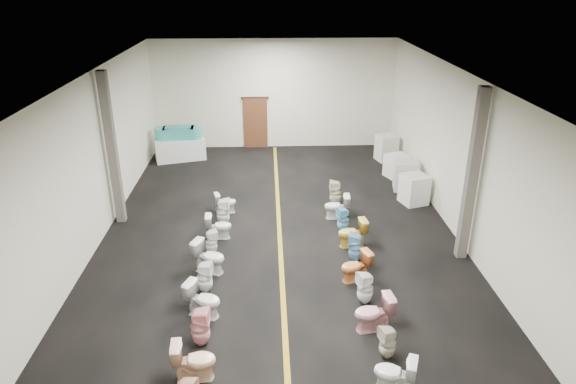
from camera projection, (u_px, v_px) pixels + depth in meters
name	position (u px, v px, depth m)	size (l,w,h in m)	color
floor	(279.00, 233.00, 14.80)	(16.00, 16.00, 0.00)	black
ceiling	(278.00, 76.00, 13.02)	(16.00, 16.00, 0.00)	black
wall_back	(274.00, 94.00, 21.25)	(10.00, 10.00, 0.00)	beige
wall_front	(294.00, 369.00, 6.57)	(10.00, 10.00, 0.00)	beige
wall_left	(92.00, 162.00, 13.72)	(16.00, 16.00, 0.00)	beige
wall_right	(460.00, 157.00, 14.10)	(16.00, 16.00, 0.00)	beige
aisle_stripe	(279.00, 233.00, 14.80)	(0.12, 15.60, 0.01)	#9C7516
back_door	(256.00, 123.00, 21.64)	(1.00, 0.10, 2.10)	#562D19
door_frame	(255.00, 98.00, 21.23)	(1.15, 0.08, 0.10)	#331C11
column_left	(112.00, 150.00, 14.65)	(0.25, 0.25, 4.50)	#59544C
column_right	(472.00, 177.00, 12.71)	(0.25, 0.25, 4.50)	#59544C
display_table	(180.00, 149.00, 20.47)	(1.92, 0.96, 0.85)	silver
bathtub	(179.00, 133.00, 20.22)	(1.86, 0.73, 0.55)	teal
appliance_crate_a	(414.00, 189.00, 16.53)	(0.74, 0.74, 0.96)	silver
appliance_crate_b	(405.00, 175.00, 17.58)	(0.74, 0.74, 1.02)	beige
appliance_crate_c	(397.00, 166.00, 18.69)	(0.74, 0.74, 0.83)	silver
appliance_crate_d	(386.00, 148.00, 20.32)	(0.72, 0.72, 1.02)	silver
toilet_left_2	(194.00, 361.00, 9.35)	(0.45, 0.79, 0.81)	beige
toilet_left_3	(200.00, 327.00, 10.21)	(0.38, 0.39, 0.85)	#F6A3A9
toilet_left_4	(203.00, 300.00, 11.10)	(0.45, 0.79, 0.80)	silver
toilet_left_5	(205.00, 277.00, 11.92)	(0.36, 0.37, 0.80)	white
toilet_left_6	(209.00, 257.00, 12.73)	(0.47, 0.82, 0.84)	silver
toilet_left_7	(211.00, 242.00, 13.57)	(0.31, 0.32, 0.69)	white
toilet_left_8	(219.00, 226.00, 14.37)	(0.41, 0.72, 0.74)	silver
toilet_left_9	(223.00, 212.00, 15.11)	(0.38, 0.39, 0.84)	white
toilet_left_10	(225.00, 203.00, 15.90)	(0.38, 0.67, 0.68)	silver
toilet_right_1	(395.00, 374.00, 9.08)	(0.42, 0.74, 0.75)	white
toilet_right_2	(388.00, 342.00, 9.89)	(0.32, 0.33, 0.71)	beige
toilet_right_3	(374.00, 313.00, 10.64)	(0.46, 0.81, 0.82)	pink
toilet_right_4	(365.00, 288.00, 11.51)	(0.36, 0.37, 0.80)	white
toilet_right_5	(356.00, 267.00, 12.38)	(0.43, 0.75, 0.76)	#D77C40
toilet_right_6	(356.00, 247.00, 13.21)	(0.36, 0.37, 0.79)	#75B1DD
toilet_right_7	(352.00, 233.00, 13.94)	(0.44, 0.78, 0.79)	gold
toilet_right_8	(343.00, 220.00, 14.73)	(0.34, 0.35, 0.76)	#75C6EC
toilet_right_9	(337.00, 207.00, 15.53)	(0.43, 0.76, 0.77)	white
toilet_right_10	(336.00, 193.00, 16.43)	(0.38, 0.38, 0.83)	beige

